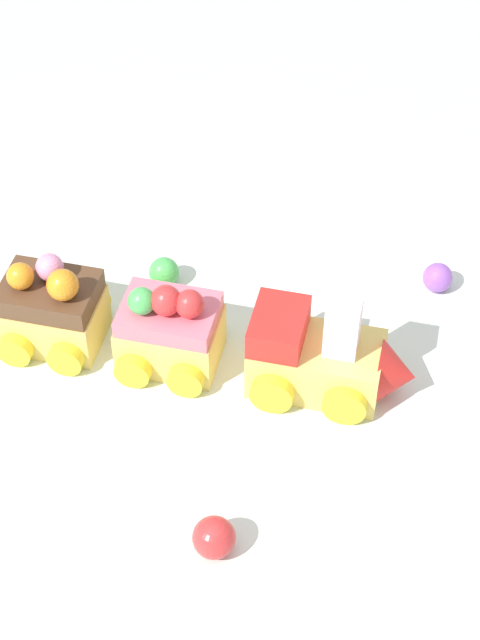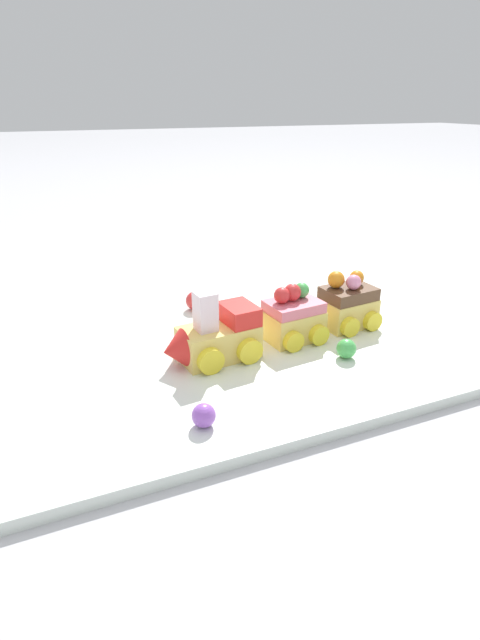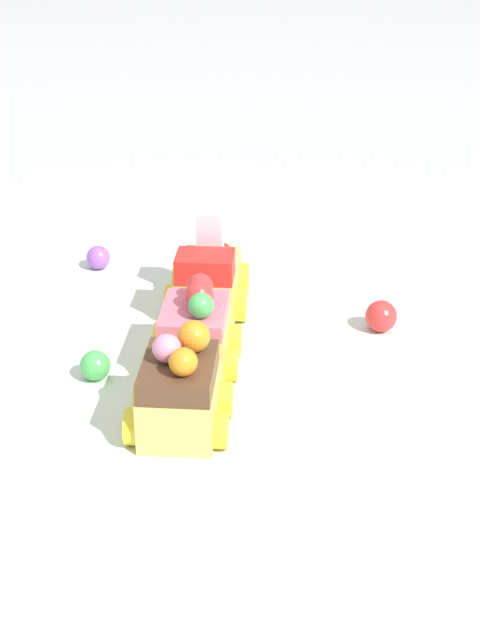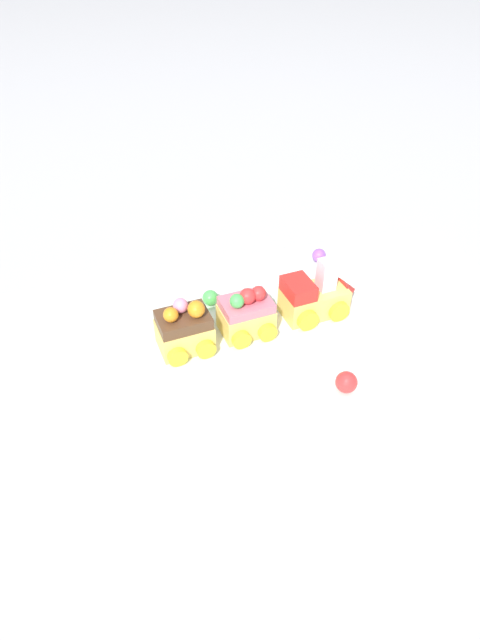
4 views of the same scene
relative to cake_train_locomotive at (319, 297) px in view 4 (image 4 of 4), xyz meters
name	(u,v)px [view 4 (image 4 of 4)]	position (x,y,z in m)	size (l,w,h in m)	color
ground_plane	(268,340)	(-0.08, -0.03, -0.04)	(10.00, 10.00, 0.00)	#B2B2B7
display_board	(269,337)	(-0.08, -0.03, -0.03)	(0.73, 0.38, 0.01)	silver
cake_train_locomotive	(319,297)	(0.00, 0.00, 0.00)	(0.11, 0.07, 0.08)	#EACC66
cake_car_strawberry	(246,315)	(-0.11, -0.01, 0.00)	(0.07, 0.07, 0.07)	#EACC66
cake_car_chocolate	(184,329)	(-0.19, -0.02, 0.00)	(0.07, 0.07, 0.07)	#EACC66
gumball_purple	(319,255)	(0.05, 0.12, -0.01)	(0.02, 0.02, 0.02)	#9956C6
gumball_red	(346,382)	(-0.03, -0.14, -0.01)	(0.03, 0.03, 0.03)	red
gumball_green	(210,298)	(-0.14, 0.06, -0.01)	(0.02, 0.02, 0.02)	#4CBC56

